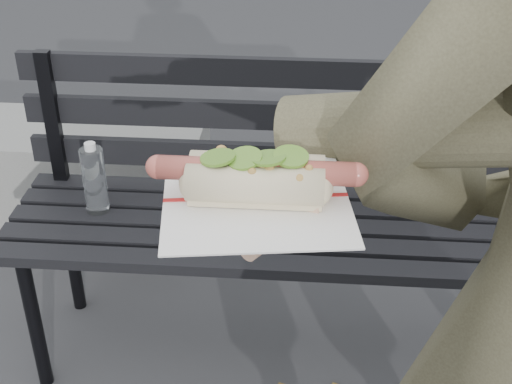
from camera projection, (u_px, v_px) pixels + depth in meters
The scene contains 3 objects.
park_bench at pixel (278, 195), 1.98m from camera, with size 1.50×0.44×0.88m.
concrete_block at pixel (49, 174), 2.73m from camera, with size 1.20×0.40×0.40m, color slate.
held_hotdog at pixel (445, 143), 0.75m from camera, with size 0.63×0.30×0.20m.
Camera 1 is at (0.07, -0.67, 1.55)m, focal length 50.00 mm.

